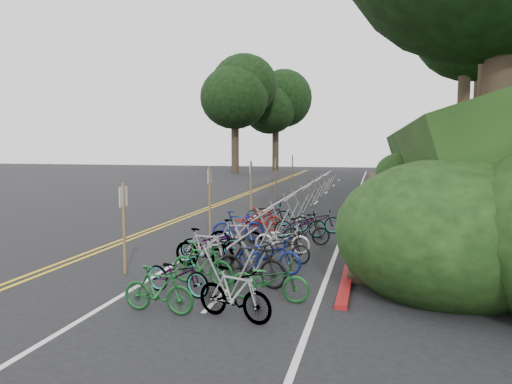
# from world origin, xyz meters

# --- Properties ---
(ground) EXTENTS (120.00, 120.00, 0.00)m
(ground) POSITION_xyz_m (0.00, 0.00, 0.00)
(ground) COLOR black
(ground) RESTS_ON ground
(road_markings) EXTENTS (7.47, 80.00, 0.01)m
(road_markings) POSITION_xyz_m (0.63, 10.10, 0.00)
(road_markings) COLOR gold
(road_markings) RESTS_ON ground
(red_curb) EXTENTS (0.25, 28.00, 0.10)m
(red_curb) POSITION_xyz_m (5.70, 12.00, 0.05)
(red_curb) COLOR maroon
(red_curb) RESTS_ON ground
(embankment) EXTENTS (14.30, 48.14, 9.11)m
(embankment) POSITION_xyz_m (12.96, 19.04, 2.57)
(embankment) COLOR black
(embankment) RESTS_ON ground
(bike_rack_front) EXTENTS (1.13, 2.63, 1.14)m
(bike_rack_front) POSITION_xyz_m (3.34, -0.65, 0.82)
(bike_rack_front) COLOR #A1A3A6
(bike_rack_front) RESTS_ON ground
(bike_racks_rest) EXTENTS (1.14, 23.00, 1.17)m
(bike_racks_rest) POSITION_xyz_m (3.00, 13.00, 0.85)
(bike_racks_rest) COLOR #A1A3A6
(bike_racks_rest) RESTS_ON ground
(signpost_near) EXTENTS (0.08, 0.40, 2.32)m
(signpost_near) POSITION_xyz_m (0.17, -0.44, 1.33)
(signpost_near) COLOR brown
(signpost_near) RESTS_ON ground
(signposts_rest) EXTENTS (0.08, 18.40, 2.50)m
(signposts_rest) POSITION_xyz_m (0.60, 14.00, 1.43)
(signposts_rest) COLOR brown
(signposts_rest) RESTS_ON ground
(bike_front) EXTENTS (0.84, 1.58, 0.79)m
(bike_front) POSITION_xyz_m (1.52, 1.45, 0.39)
(bike_front) COLOR #9E9EA3
(bike_front) RESTS_ON ground
(bike_valet) EXTENTS (3.28, 12.53, 1.09)m
(bike_valet) POSITION_xyz_m (2.96, 2.17, 0.48)
(bike_valet) COLOR #144C1E
(bike_valet) RESTS_ON ground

